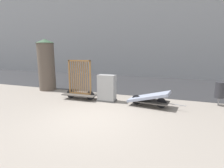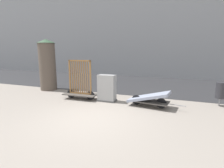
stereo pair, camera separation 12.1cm
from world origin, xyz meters
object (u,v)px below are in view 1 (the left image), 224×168
object	(u,v)px
bike_cart_with_mattress	(149,98)
advertising_column	(46,65)
trash_bin	(220,90)
bike_cart_with_bedframe	(80,87)
utility_cabinet	(107,89)

from	to	relation	value
bike_cart_with_mattress	advertising_column	size ratio (longest dim) A/B	0.79
bike_cart_with_mattress	trash_bin	distance (m)	3.20
bike_cart_with_bedframe	bike_cart_with_mattress	distance (m)	3.46
trash_bin	bike_cart_with_mattress	bearing A→B (deg)	-157.71
utility_cabinet	advertising_column	size ratio (longest dim) A/B	0.41
trash_bin	advertising_column	xyz separation A→B (m)	(-9.46, 0.00, 0.89)
trash_bin	utility_cabinet	bearing A→B (deg)	-167.65
bike_cart_with_mattress	advertising_column	distance (m)	6.73
bike_cart_with_bedframe	trash_bin	world-z (taller)	bike_cart_with_bedframe
utility_cabinet	advertising_column	distance (m)	4.70
advertising_column	bike_cart_with_bedframe	bearing A→B (deg)	-21.58
bike_cart_with_bedframe	bike_cart_with_mattress	world-z (taller)	bike_cart_with_bedframe
trash_bin	bike_cart_with_bedframe	bearing A→B (deg)	-169.31
utility_cabinet	advertising_column	bearing A→B (deg)	166.25
bike_cart_with_mattress	utility_cabinet	world-z (taller)	utility_cabinet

